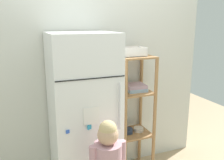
# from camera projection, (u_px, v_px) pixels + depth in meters

# --- Properties ---
(kitchen_wall_back) EXTENTS (2.49, 0.03, 2.08)m
(kitchen_wall_back) POSITION_uv_depth(u_px,v_px,m) (98.00, 81.00, 2.65)
(kitchen_wall_back) COLOR silver
(kitchen_wall_back) RESTS_ON ground
(refrigerator) EXTENTS (0.60, 0.61, 1.58)m
(refrigerator) POSITION_uv_depth(u_px,v_px,m) (84.00, 116.00, 2.33)
(refrigerator) COLOR white
(refrigerator) RESTS_ON ground
(pantry_shelf_unit) EXTENTS (0.38, 0.35, 1.32)m
(pantry_shelf_unit) POSITION_uv_depth(u_px,v_px,m) (134.00, 104.00, 2.64)
(pantry_shelf_unit) COLOR #9E7247
(pantry_shelf_unit) RESTS_ON ground
(fruit_bin) EXTENTS (0.26, 0.19, 0.09)m
(fruit_bin) POSITION_uv_depth(u_px,v_px,m) (132.00, 52.00, 2.50)
(fruit_bin) COLOR white
(fruit_bin) RESTS_ON pantry_shelf_unit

